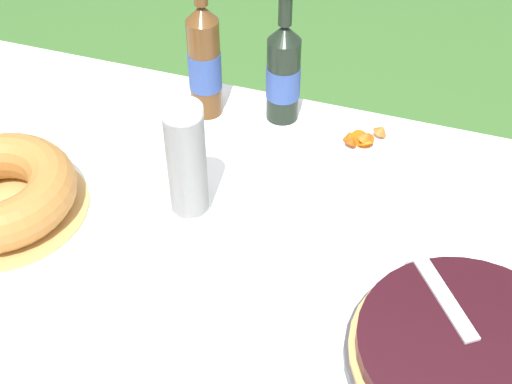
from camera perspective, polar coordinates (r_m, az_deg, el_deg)
garden_table at (r=1.26m, az=-3.62°, el=-10.11°), size 1.72×1.19×0.76m
tablecloth at (r=1.23m, az=-3.72°, el=-8.67°), size 1.73×1.20×0.10m
berry_tart at (r=1.15m, az=16.64°, el=-12.35°), size 0.38×0.38×0.06m
serving_knife at (r=1.11m, az=17.75°, el=-12.43°), size 0.24×0.32×0.01m
cup_stack at (r=1.28m, az=-5.58°, el=2.37°), size 0.07×0.07×0.24m
cider_bottle_amber at (r=1.53m, az=-4.16°, el=10.46°), size 0.07×0.07×0.34m
juice_bottle_red at (r=1.52m, az=2.21°, el=9.57°), size 0.07×0.07×0.31m
snack_plate_near at (r=1.50m, az=9.00°, el=3.68°), size 0.20×0.20×0.05m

